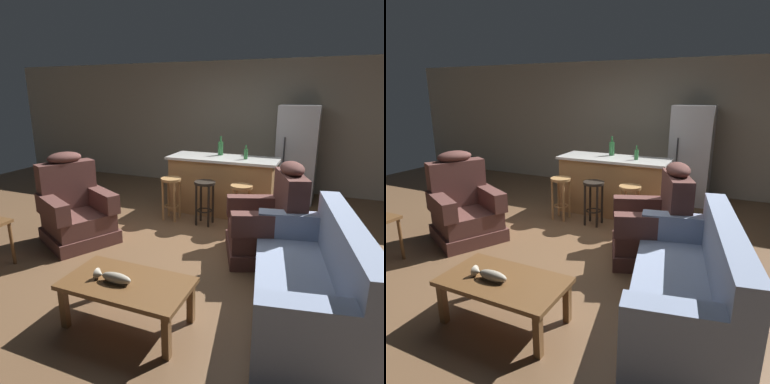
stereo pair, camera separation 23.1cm
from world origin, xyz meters
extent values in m
plane|color=brown|center=(0.00, 0.00, 0.00)|extent=(12.00, 12.00, 0.00)
cube|color=#A89E89|center=(0.00, 3.12, 1.30)|extent=(12.00, 0.05, 2.60)
cube|color=brown|center=(0.14, -1.79, 0.40)|extent=(1.10, 0.60, 0.04)
cube|color=brown|center=(-0.35, -2.03, 0.19)|extent=(0.06, 0.06, 0.38)
cube|color=brown|center=(0.63, -2.03, 0.19)|extent=(0.06, 0.06, 0.38)
cube|color=brown|center=(-0.35, -1.55, 0.19)|extent=(0.06, 0.06, 0.38)
cube|color=brown|center=(0.63, -1.55, 0.19)|extent=(0.06, 0.06, 0.38)
cube|color=#4C3823|center=(0.07, -1.84, 0.43)|extent=(0.22, 0.07, 0.01)
ellipsoid|color=#9E937F|center=(0.07, -1.84, 0.46)|extent=(0.28, 0.09, 0.09)
cone|color=#9E937F|center=(-0.10, -1.84, 0.46)|extent=(0.06, 0.10, 0.10)
cube|color=#8493B2|center=(1.52, -1.10, 0.10)|extent=(1.18, 2.02, 0.20)
cube|color=#8493B2|center=(1.52, -1.10, 0.31)|extent=(1.18, 2.02, 0.22)
cube|color=#8493B2|center=(1.84, -1.05, 0.68)|extent=(0.55, 1.90, 0.52)
cube|color=#8493B2|center=(1.68, -1.94, 0.56)|extent=(0.86, 0.35, 0.28)
cube|color=#8493B2|center=(1.36, -0.27, 0.56)|extent=(0.86, 0.35, 0.28)
cube|color=brown|center=(-1.44, -0.54, 0.09)|extent=(1.13, 1.13, 0.18)
cube|color=brown|center=(-1.44, -0.54, 0.30)|extent=(1.06, 1.04, 0.24)
cube|color=brown|center=(-1.70, -0.40, 0.74)|extent=(0.56, 0.78, 0.64)
ellipsoid|color=brown|center=(-1.70, -0.40, 1.12)|extent=(0.45, 0.53, 0.16)
cube|color=brown|center=(-1.27, -0.26, 0.55)|extent=(0.79, 0.53, 0.26)
cube|color=brown|center=(-1.57, -0.84, 0.55)|extent=(0.79, 0.53, 0.26)
cube|color=brown|center=(0.95, -0.04, 0.09)|extent=(1.08, 1.08, 0.18)
cube|color=brown|center=(0.95, -0.04, 0.30)|extent=(1.01, 0.99, 0.24)
cube|color=brown|center=(1.23, 0.07, 0.74)|extent=(0.49, 0.79, 0.64)
ellipsoid|color=brown|center=(1.23, 0.07, 1.12)|extent=(0.41, 0.52, 0.16)
cube|color=brown|center=(1.05, -0.35, 0.55)|extent=(0.81, 0.45, 0.26)
cube|color=brown|center=(0.82, 0.27, 0.55)|extent=(0.81, 0.45, 0.26)
cylinder|color=brown|center=(-1.74, -1.36, 0.26)|extent=(0.04, 0.04, 0.52)
cube|color=#9E7042|center=(0.00, 1.35, 0.45)|extent=(1.71, 0.63, 0.91)
cube|color=silver|center=(0.00, 1.35, 0.93)|extent=(1.80, 0.70, 0.04)
cylinder|color=#A87A47|center=(-0.65, 0.72, 0.66)|extent=(0.32, 0.32, 0.04)
torus|color=#A87A47|center=(-0.65, 0.72, 0.22)|extent=(0.23, 0.23, 0.02)
cylinder|color=#A87A47|center=(-0.75, 0.62, 0.32)|extent=(0.04, 0.04, 0.64)
cylinder|color=#A87A47|center=(-0.55, 0.62, 0.32)|extent=(0.04, 0.04, 0.64)
cylinder|color=#A87A47|center=(-0.75, 0.82, 0.32)|extent=(0.04, 0.04, 0.64)
cylinder|color=#A87A47|center=(-0.55, 0.82, 0.32)|extent=(0.04, 0.04, 0.64)
cylinder|color=black|center=(-0.09, 0.72, 0.66)|extent=(0.32, 0.32, 0.04)
torus|color=black|center=(-0.09, 0.72, 0.22)|extent=(0.23, 0.23, 0.02)
cylinder|color=black|center=(-0.19, 0.62, 0.32)|extent=(0.04, 0.04, 0.64)
cylinder|color=black|center=(0.01, 0.62, 0.32)|extent=(0.04, 0.04, 0.64)
cylinder|color=black|center=(-0.19, 0.82, 0.32)|extent=(0.04, 0.04, 0.64)
cylinder|color=black|center=(0.01, 0.82, 0.32)|extent=(0.04, 0.04, 0.64)
cylinder|color=#A87A47|center=(0.48, 0.72, 0.66)|extent=(0.32, 0.32, 0.04)
torus|color=#A87A47|center=(0.48, 0.72, 0.22)|extent=(0.23, 0.23, 0.02)
cylinder|color=#A87A47|center=(0.38, 0.62, 0.32)|extent=(0.04, 0.04, 0.64)
cylinder|color=#A87A47|center=(0.58, 0.62, 0.32)|extent=(0.04, 0.04, 0.64)
cylinder|color=#A87A47|center=(0.38, 0.82, 0.32)|extent=(0.04, 0.04, 0.64)
cylinder|color=#A87A47|center=(0.58, 0.82, 0.32)|extent=(0.04, 0.04, 0.64)
cube|color=#B7B7BC|center=(1.04, 2.55, 0.88)|extent=(0.70, 0.66, 1.76)
cylinder|color=#333338|center=(0.85, 2.20, 0.97)|extent=(0.02, 0.02, 0.50)
cylinder|color=#2D6B38|center=(-0.11, 1.53, 1.06)|extent=(0.09, 0.09, 0.22)
cylinder|color=#2D6B38|center=(-0.11, 1.53, 1.22)|extent=(0.03, 0.03, 0.10)
cylinder|color=#2D6B38|center=(0.38, 1.33, 1.03)|extent=(0.06, 0.06, 0.16)
cylinder|color=#2D6B38|center=(0.38, 1.33, 1.14)|extent=(0.02, 0.02, 0.07)
camera|label=1|loc=(1.63, -3.96, 1.96)|focal=32.00mm
camera|label=2|loc=(1.85, -3.87, 1.96)|focal=32.00mm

